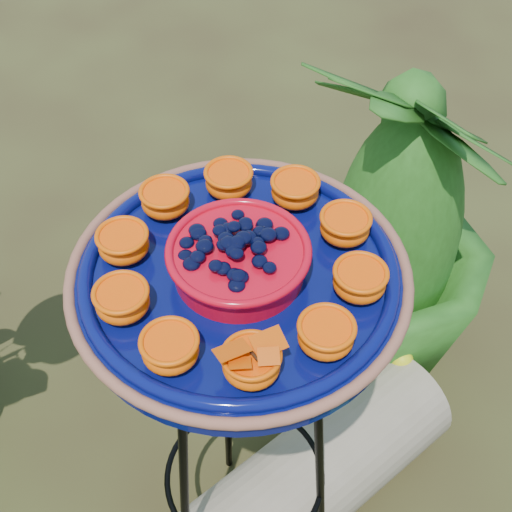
% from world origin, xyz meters
% --- Properties ---
extents(tripod_stand, '(0.31, 0.33, 0.84)m').
position_xyz_m(tripod_stand, '(0.10, 0.09, 0.51)').
color(tripod_stand, black).
rests_on(tripod_stand, ground).
extents(feeder_dish, '(0.45, 0.45, 0.10)m').
position_xyz_m(feeder_dish, '(0.10, 0.09, 0.88)').
color(feeder_dish, '#060C4F').
rests_on(feeder_dish, tripod_stand).
extents(driftwood_log, '(0.70, 0.48, 0.22)m').
position_xyz_m(driftwood_log, '(0.25, 0.13, 0.11)').
color(driftwood_log, gray).
rests_on(driftwood_log, ground).
extents(shrub_back_right, '(0.67, 0.67, 0.86)m').
position_xyz_m(shrub_back_right, '(0.56, 0.50, 0.43)').
color(shrub_back_right, '#214F15').
rests_on(shrub_back_right, ground).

